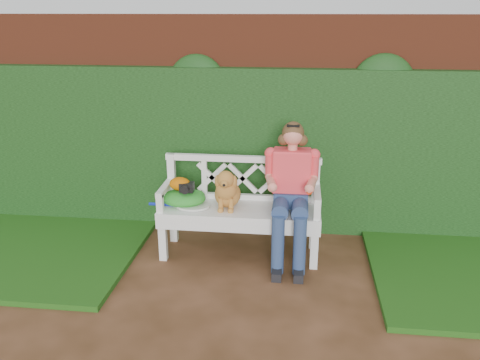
# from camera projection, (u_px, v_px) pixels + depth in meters

# --- Properties ---
(ground) EXTENTS (60.00, 60.00, 0.00)m
(ground) POSITION_uv_depth(u_px,v_px,m) (239.00, 315.00, 3.93)
(ground) COLOR #3B2411
(brick_wall) EXTENTS (10.00, 0.30, 2.20)m
(brick_wall) POSITION_uv_depth(u_px,v_px,m) (261.00, 123.00, 5.36)
(brick_wall) COLOR brown
(brick_wall) RESTS_ON ground
(ivy_hedge) EXTENTS (10.00, 0.18, 1.70)m
(ivy_hedge) POSITION_uv_depth(u_px,v_px,m) (259.00, 152.00, 5.24)
(ivy_hedge) COLOR #256121
(ivy_hedge) RESTS_ON ground
(grass_left) EXTENTS (2.60, 2.00, 0.05)m
(grass_left) POSITION_uv_depth(u_px,v_px,m) (10.00, 245.00, 5.03)
(grass_left) COLOR #1D5415
(grass_left) RESTS_ON ground
(garden_bench) EXTENTS (1.59, 0.63, 0.48)m
(garden_bench) POSITION_uv_depth(u_px,v_px,m) (240.00, 231.00, 4.84)
(garden_bench) COLOR white
(garden_bench) RESTS_ON ground
(seated_woman) EXTENTS (0.71, 0.82, 1.23)m
(seated_woman) POSITION_uv_depth(u_px,v_px,m) (291.00, 197.00, 4.65)
(seated_woman) COLOR #EA4C77
(seated_woman) RESTS_ON ground
(dog) EXTENTS (0.32, 0.40, 0.39)m
(dog) POSITION_uv_depth(u_px,v_px,m) (227.00, 188.00, 4.70)
(dog) COLOR brown
(dog) RESTS_ON garden_bench
(tennis_racket) EXTENTS (0.66, 0.46, 0.03)m
(tennis_racket) POSITION_uv_depth(u_px,v_px,m) (190.00, 206.00, 4.77)
(tennis_racket) COLOR white
(tennis_racket) RESTS_ON garden_bench
(green_bag) EXTENTS (0.50, 0.43, 0.14)m
(green_bag) POSITION_uv_depth(u_px,v_px,m) (183.00, 197.00, 4.81)
(green_bag) COLOR #2E8B2D
(green_bag) RESTS_ON garden_bench
(camera_item) EXTENTS (0.13, 0.10, 0.09)m
(camera_item) POSITION_uv_depth(u_px,v_px,m) (187.00, 187.00, 4.74)
(camera_item) COLOR black
(camera_item) RESTS_ON green_bag
(baseball_glove) EXTENTS (0.23, 0.19, 0.13)m
(baseball_glove) POSITION_uv_depth(u_px,v_px,m) (180.00, 184.00, 4.77)
(baseball_glove) COLOR #BB5C04
(baseball_glove) RESTS_ON green_bag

